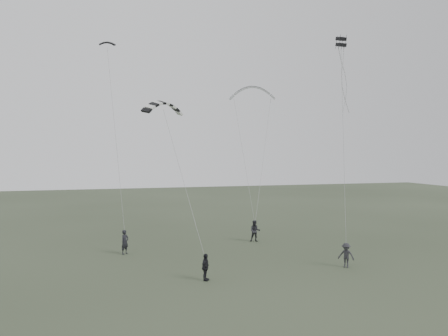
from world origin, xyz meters
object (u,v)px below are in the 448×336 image
object	(u,v)px
flyer_far	(346,255)
kite_dark_small	(107,42)
flyer_right	(255,231)
kite_striped	(163,103)
kite_pale_large	(252,87)
flyer_center	(205,267)
flyer_left	(125,242)
kite_box	(341,42)

from	to	relation	value
flyer_far	kite_dark_small	world-z (taller)	kite_dark_small
flyer_right	kite_striped	bearing A→B (deg)	-129.63
flyer_right	kite_pale_large	size ratio (longest dim) A/B	0.41
flyer_right	flyer_far	world-z (taller)	flyer_right
flyer_far	kite_pale_large	bearing A→B (deg)	137.47
flyer_center	kite_striped	xyz separation A→B (m)	(-1.85, 4.75, 10.39)
flyer_left	flyer_center	world-z (taller)	flyer_left
flyer_center	kite_dark_small	size ratio (longest dim) A/B	1.26
flyer_left	kite_dark_small	size ratio (longest dim) A/B	1.42
flyer_left	flyer_right	bearing A→B (deg)	-32.93
flyer_right	kite_box	distance (m)	17.00
flyer_left	flyer_far	xyz separation A→B (m)	(14.18, -8.05, -0.10)
flyer_far	kite_box	distance (m)	15.70
kite_dark_small	kite_box	size ratio (longest dim) A/B	1.89
flyer_right	kite_pale_large	distance (m)	14.61
flyer_left	kite_striped	distance (m)	11.20
flyer_center	kite_dark_small	xyz separation A→B (m)	(-5.43, 12.12, 16.04)
flyer_right	flyer_left	bearing A→B (deg)	-152.67
flyer_center	flyer_far	distance (m)	9.87
flyer_left	flyer_right	distance (m)	11.30
flyer_center	kite_striped	bearing A→B (deg)	56.29
kite_dark_small	kite_pale_large	xyz separation A→B (m)	(14.02, 3.66, -2.58)
flyer_left	kite_dark_small	bearing A→B (deg)	65.24
kite_pale_large	flyer_right	bearing A→B (deg)	-89.27
flyer_center	kite_dark_small	world-z (taller)	kite_dark_small
flyer_right	kite_striped	world-z (taller)	kite_striped
flyer_left	flyer_far	distance (m)	16.30
kite_dark_small	kite_striped	world-z (taller)	kite_dark_small
flyer_left	flyer_right	xyz separation A→B (m)	(11.17, 1.69, 0.01)
kite_dark_small	kite_pale_large	size ratio (longest dim) A/B	0.28
kite_pale_large	kite_box	distance (m)	12.39
flyer_left	kite_pale_large	world-z (taller)	kite_pale_large
flyer_center	kite_pale_large	xyz separation A→B (m)	(8.59, 15.78, 13.46)
kite_box	flyer_left	bearing A→B (deg)	156.71
kite_pale_large	kite_box	size ratio (longest dim) A/B	6.65
kite_pale_large	kite_dark_small	bearing A→B (deg)	-147.64
flyer_far	kite_box	bearing A→B (deg)	108.96
kite_striped	flyer_far	bearing A→B (deg)	-48.30
flyer_left	flyer_far	size ratio (longest dim) A/B	1.12
flyer_left	flyer_right	world-z (taller)	flyer_right
flyer_right	kite_dark_small	size ratio (longest dim) A/B	1.43
kite_pale_large	kite_box	world-z (taller)	kite_box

